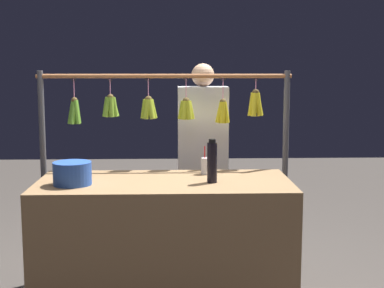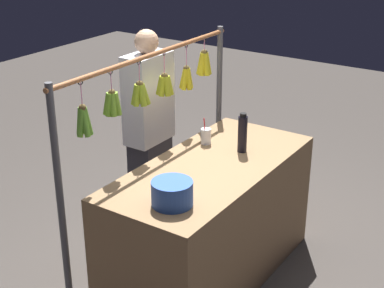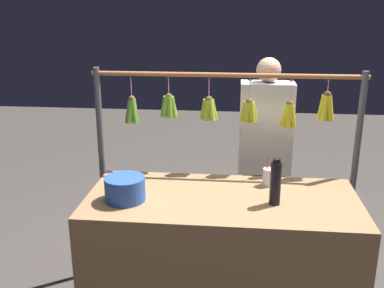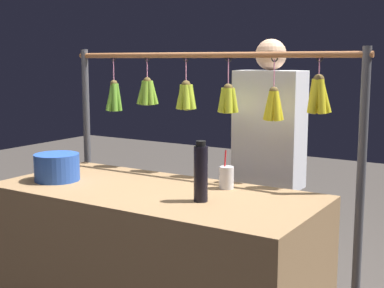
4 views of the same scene
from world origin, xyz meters
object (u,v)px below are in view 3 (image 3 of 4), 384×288
(drink_cup, at_px, (268,177))
(vendor_person, at_px, (264,167))
(water_bottle, at_px, (276,183))
(blue_bucket, at_px, (125,189))

(drink_cup, distance_m, vendor_person, 0.53)
(vendor_person, bearing_deg, water_bottle, 91.28)
(drink_cup, xyz_separation_m, vendor_person, (-0.00, -0.52, -0.12))
(water_bottle, xyz_separation_m, drink_cup, (0.02, -0.29, -0.08))
(vendor_person, bearing_deg, blue_bucket, 43.92)
(water_bottle, relative_size, blue_bucket, 1.17)
(blue_bucket, relative_size, drink_cup, 1.24)
(water_bottle, xyz_separation_m, blue_bucket, (0.89, 0.04, -0.06))
(blue_bucket, bearing_deg, drink_cup, -159.61)
(water_bottle, distance_m, drink_cup, 0.30)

